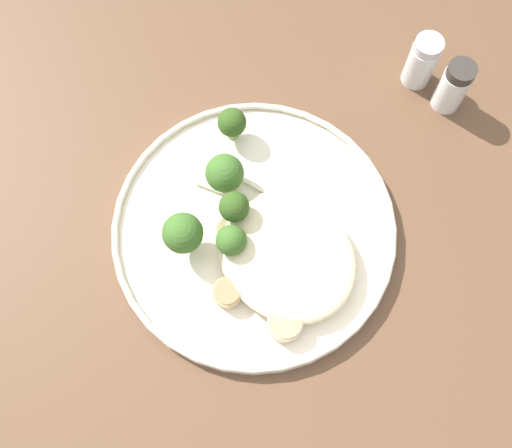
{
  "coord_description": "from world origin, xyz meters",
  "views": [
    {
      "loc": [
        0.2,
        -0.14,
        1.34
      ],
      "look_at": [
        0.05,
        0.0,
        0.76
      ],
      "focal_mm": 43.12,
      "sensor_mm": 36.0,
      "label": 1
    }
  ],
  "objects_px": {
    "seared_scallop_left_edge": "(325,264)",
    "pepper_shaker": "(453,86)",
    "seared_scallop_on_noodles": "(227,293)",
    "broccoli_floret_center_pile": "(232,123)",
    "dinner_plate": "(256,228)",
    "seared_scallop_tilted_round": "(285,323)",
    "broccoli_floret_left_leaning": "(231,241)",
    "broccoli_floret_right_tilted": "(183,233)",
    "broccoli_floret_tall_stalk": "(222,171)",
    "seared_scallop_half_hidden": "(228,231)",
    "seared_scallop_rear_pale": "(276,235)",
    "seared_scallop_right_edge": "(258,275)",
    "broccoli_floret_front_edge": "(234,208)",
    "salt_shaker": "(422,61)"
  },
  "relations": [
    {
      "from": "seared_scallop_on_noodles",
      "to": "broccoli_floret_front_edge",
      "type": "xyz_separation_m",
      "value": [
        -0.05,
        0.06,
        0.02
      ]
    },
    {
      "from": "broccoli_floret_front_edge",
      "to": "pepper_shaker",
      "type": "xyz_separation_m",
      "value": [
        0.06,
        0.27,
        -0.01
      ]
    },
    {
      "from": "seared_scallop_tilted_round",
      "to": "pepper_shaker",
      "type": "height_order",
      "value": "pepper_shaker"
    },
    {
      "from": "seared_scallop_tilted_round",
      "to": "seared_scallop_right_edge",
      "type": "relative_size",
      "value": 1.2
    },
    {
      "from": "broccoli_floret_tall_stalk",
      "to": "broccoli_floret_right_tilted",
      "type": "xyz_separation_m",
      "value": [
        0.02,
        -0.07,
        0.0
      ]
    },
    {
      "from": "dinner_plate",
      "to": "seared_scallop_half_hidden",
      "type": "relative_size",
      "value": 11.87
    },
    {
      "from": "broccoli_floret_tall_stalk",
      "to": "broccoli_floret_right_tilted",
      "type": "distance_m",
      "value": 0.08
    },
    {
      "from": "seared_scallop_tilted_round",
      "to": "seared_scallop_right_edge",
      "type": "xyz_separation_m",
      "value": [
        -0.05,
        0.01,
        -0.0
      ]
    },
    {
      "from": "seared_scallop_rear_pale",
      "to": "broccoli_floret_tall_stalk",
      "type": "distance_m",
      "value": 0.08
    },
    {
      "from": "seared_scallop_right_edge",
      "to": "broccoli_floret_center_pile",
      "type": "distance_m",
      "value": 0.16
    },
    {
      "from": "seared_scallop_on_noodles",
      "to": "broccoli_floret_center_pile",
      "type": "distance_m",
      "value": 0.18
    },
    {
      "from": "seared_scallop_left_edge",
      "to": "broccoli_floret_tall_stalk",
      "type": "relative_size",
      "value": 0.54
    },
    {
      "from": "broccoli_floret_center_pile",
      "to": "broccoli_floret_right_tilted",
      "type": "relative_size",
      "value": 0.76
    },
    {
      "from": "broccoli_floret_left_leaning",
      "to": "seared_scallop_half_hidden",
      "type": "bearing_deg",
      "value": 148.49
    },
    {
      "from": "broccoli_floret_tall_stalk",
      "to": "broccoli_floret_right_tilted",
      "type": "bearing_deg",
      "value": -72.32
    },
    {
      "from": "seared_scallop_tilted_round",
      "to": "broccoli_floret_tall_stalk",
      "type": "distance_m",
      "value": 0.16
    },
    {
      "from": "dinner_plate",
      "to": "seared_scallop_left_edge",
      "type": "distance_m",
      "value": 0.08
    },
    {
      "from": "seared_scallop_on_noodles",
      "to": "broccoli_floret_tall_stalk",
      "type": "bearing_deg",
      "value": 138.64
    },
    {
      "from": "seared_scallop_half_hidden",
      "to": "seared_scallop_rear_pale",
      "type": "bearing_deg",
      "value": 39.99
    },
    {
      "from": "seared_scallop_right_edge",
      "to": "broccoli_floret_right_tilted",
      "type": "height_order",
      "value": "broccoli_floret_right_tilted"
    },
    {
      "from": "seared_scallop_on_noodles",
      "to": "broccoli_floret_front_edge",
      "type": "distance_m",
      "value": 0.08
    },
    {
      "from": "seared_scallop_tilted_round",
      "to": "broccoli_floret_front_edge",
      "type": "xyz_separation_m",
      "value": [
        -0.11,
        0.04,
        0.02
      ]
    },
    {
      "from": "seared_scallop_on_noodles",
      "to": "seared_scallop_half_hidden",
      "type": "bearing_deg",
      "value": 135.46
    },
    {
      "from": "dinner_plate",
      "to": "broccoli_floret_center_pile",
      "type": "xyz_separation_m",
      "value": [
        -0.09,
        0.06,
        0.03
      ]
    },
    {
      "from": "pepper_shaker",
      "to": "seared_scallop_tilted_round",
      "type": "bearing_deg",
      "value": -80.49
    },
    {
      "from": "salt_shaker",
      "to": "seared_scallop_right_edge",
      "type": "bearing_deg",
      "value": -81.39
    },
    {
      "from": "seared_scallop_left_edge",
      "to": "salt_shaker",
      "type": "bearing_deg",
      "value": 108.87
    },
    {
      "from": "broccoli_floret_tall_stalk",
      "to": "broccoli_floret_right_tilted",
      "type": "relative_size",
      "value": 0.92
    },
    {
      "from": "broccoli_floret_left_leaning",
      "to": "dinner_plate",
      "type": "bearing_deg",
      "value": 92.09
    },
    {
      "from": "seared_scallop_half_hidden",
      "to": "seared_scallop_rear_pale",
      "type": "relative_size",
      "value": 0.99
    },
    {
      "from": "broccoli_floret_center_pile",
      "to": "salt_shaker",
      "type": "xyz_separation_m",
      "value": [
        0.09,
        0.2,
        -0.0
      ]
    },
    {
      "from": "broccoli_floret_tall_stalk",
      "to": "broccoli_floret_left_leaning",
      "type": "xyz_separation_m",
      "value": [
        0.06,
        -0.04,
        0.0
      ]
    },
    {
      "from": "broccoli_floret_left_leaning",
      "to": "seared_scallop_rear_pale",
      "type": "bearing_deg",
      "value": 62.09
    },
    {
      "from": "broccoli_floret_tall_stalk",
      "to": "broccoli_floret_front_edge",
      "type": "xyz_separation_m",
      "value": [
        0.04,
        -0.02,
        0.01
      ]
    },
    {
      "from": "seared_scallop_left_edge",
      "to": "broccoli_floret_right_tilted",
      "type": "relative_size",
      "value": 0.5
    },
    {
      "from": "broccoli_floret_front_edge",
      "to": "broccoli_floret_center_pile",
      "type": "xyz_separation_m",
      "value": [
        -0.07,
        0.07,
        -0.01
      ]
    },
    {
      "from": "seared_scallop_left_edge",
      "to": "pepper_shaker",
      "type": "xyz_separation_m",
      "value": [
        -0.04,
        0.24,
        0.01
      ]
    },
    {
      "from": "dinner_plate",
      "to": "seared_scallop_tilted_round",
      "type": "distance_m",
      "value": 0.11
    },
    {
      "from": "seared_scallop_tilted_round",
      "to": "broccoli_floret_left_leaning",
      "type": "relative_size",
      "value": 0.71
    },
    {
      "from": "dinner_plate",
      "to": "broccoli_floret_right_tilted",
      "type": "height_order",
      "value": "broccoli_floret_right_tilted"
    },
    {
      "from": "seared_scallop_right_edge",
      "to": "seared_scallop_left_edge",
      "type": "xyz_separation_m",
      "value": [
        0.04,
        0.05,
        -0.0
      ]
    },
    {
      "from": "seared_scallop_left_edge",
      "to": "broccoli_floret_tall_stalk",
      "type": "distance_m",
      "value": 0.14
    },
    {
      "from": "dinner_plate",
      "to": "seared_scallop_left_edge",
      "type": "bearing_deg",
      "value": 13.77
    },
    {
      "from": "dinner_plate",
      "to": "seared_scallop_right_edge",
      "type": "relative_size",
      "value": 10.04
    },
    {
      "from": "pepper_shaker",
      "to": "seared_scallop_rear_pale",
      "type": "bearing_deg",
      "value": -93.9
    },
    {
      "from": "broccoli_floret_right_tilted",
      "to": "seared_scallop_on_noodles",
      "type": "bearing_deg",
      "value": -5.62
    },
    {
      "from": "seared_scallop_on_noodles",
      "to": "pepper_shaker",
      "type": "xyz_separation_m",
      "value": [
        0.01,
        0.33,
        0.01
      ]
    },
    {
      "from": "broccoli_floret_center_pile",
      "to": "salt_shaker",
      "type": "height_order",
      "value": "salt_shaker"
    },
    {
      "from": "seared_scallop_tilted_round",
      "to": "seared_scallop_left_edge",
      "type": "xyz_separation_m",
      "value": [
        -0.01,
        0.07,
        -0.0
      ]
    },
    {
      "from": "broccoli_floret_tall_stalk",
      "to": "broccoli_floret_front_edge",
      "type": "distance_m",
      "value": 0.04
    }
  ]
}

